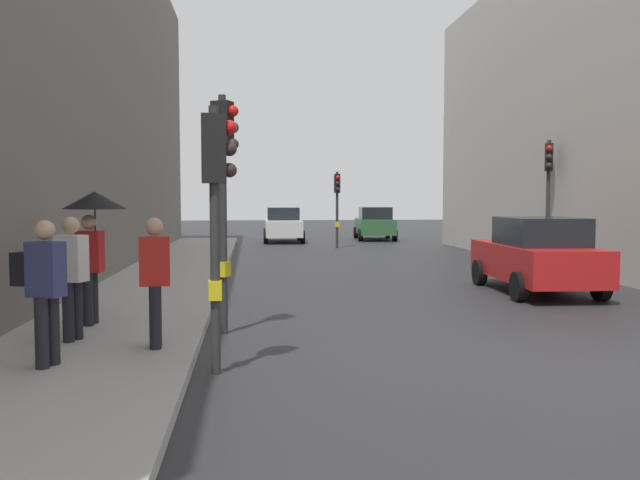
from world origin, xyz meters
TOP-DOWN VIEW (x-y plane):
  - ground_plane at (0.00, 0.00)m, footprint 120.00×120.00m
  - sidewalk_kerb at (-6.50, 6.00)m, footprint 2.93×40.00m
  - traffic_light_mid_street at (4.73, 10.74)m, footprint 0.34×0.45m
  - traffic_light_near_left at (-4.71, -0.23)m, footprint 0.44×0.25m
  - traffic_light_near_right at (-4.72, 2.21)m, footprint 0.45×0.34m
  - traffic_light_far_median at (-0.46, 20.61)m, footprint 0.25×0.43m
  - car_white_compact at (-2.66, 25.03)m, footprint 2.08×4.23m
  - car_red_sedan at (2.32, 6.15)m, footprint 2.14×4.26m
  - car_green_estate at (2.34, 26.32)m, footprint 2.25×4.32m
  - pedestrian_with_umbrella at (-6.80, 2.37)m, footprint 1.00×1.00m
  - pedestrian_with_grey_backpack at (-6.78, -0.28)m, footprint 0.66×0.47m
  - pedestrian_with_black_backpack at (-6.87, 1.18)m, footprint 0.66×0.47m
  - pedestrian_in_red_jacket at (-5.59, 0.61)m, footprint 0.43×0.36m

SIDE VIEW (x-z plane):
  - ground_plane at x=0.00m, z-range 0.00..0.00m
  - sidewalk_kerb at x=-6.50m, z-range 0.00..0.16m
  - car_white_compact at x=-2.66m, z-range 0.00..1.76m
  - car_red_sedan at x=2.32m, z-range 0.00..1.76m
  - car_green_estate at x=2.34m, z-range 0.00..1.76m
  - pedestrian_in_red_jacket at x=-5.59m, z-range 0.25..2.02m
  - pedestrian_with_grey_backpack at x=-6.78m, z-range 0.28..2.05m
  - pedestrian_with_black_backpack at x=-6.87m, z-range 0.28..2.05m
  - pedestrian_with_umbrella at x=-6.80m, z-range 0.77..2.91m
  - traffic_light_near_left at x=-4.71m, z-range 0.63..3.94m
  - traffic_light_far_median at x=-0.46m, z-range 0.65..4.06m
  - traffic_light_near_right at x=-4.72m, z-range 0.73..4.56m
  - traffic_light_mid_street at x=4.73m, z-range 0.75..4.73m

